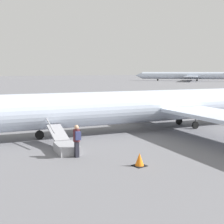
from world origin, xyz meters
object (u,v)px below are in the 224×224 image
object	(u,v)px
airplane_main	(168,105)
airplane_far_right	(189,76)
boarding_stairs	(65,145)
passenger	(77,139)

from	to	relation	value
airplane_main	airplane_far_right	world-z (taller)	airplane_far_right
airplane_main	boarding_stairs	size ratio (longest dim) A/B	8.19
airplane_main	passenger	bearing A→B (deg)	29.68
airplane_far_right	boarding_stairs	world-z (taller)	airplane_far_right
boarding_stairs	airplane_far_right	bearing A→B (deg)	-40.38
airplane_main	airplane_far_right	distance (m)	131.55
airplane_far_right	boarding_stairs	size ratio (longest dim) A/B	10.88
airplane_main	airplane_far_right	xyz separation A→B (m)	(-103.64, -81.03, 0.71)
boarding_stairs	passenger	world-z (taller)	passenger
airplane_main	airplane_far_right	bearing A→B (deg)	-128.29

